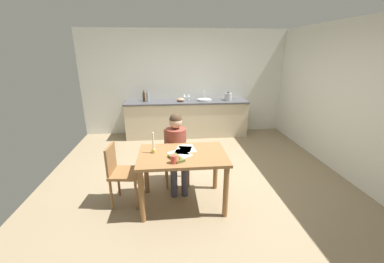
{
  "coord_description": "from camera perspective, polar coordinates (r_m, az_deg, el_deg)",
  "views": [
    {
      "loc": [
        -0.45,
        -3.69,
        2.11
      ],
      "look_at": [
        -0.08,
        0.01,
        0.85
      ],
      "focal_mm": 22.69,
      "sensor_mm": 36.0,
      "label": 1
    }
  ],
  "objects": [
    {
      "name": "ground_plane",
      "position": [
        4.28,
        1.17,
        -11.11
      ],
      "size": [
        5.2,
        5.2,
        0.04
      ],
      "primitive_type": "cube",
      "color": "#937F60"
    },
    {
      "name": "wall_back",
      "position": [
        6.36,
        -1.56,
        11.37
      ],
      "size": [
        5.2,
        0.12,
        2.6
      ],
      "primitive_type": "cube",
      "color": "silver",
      "rests_on": "ground"
    },
    {
      "name": "wall_right",
      "position": [
        4.86,
        33.61,
        5.99
      ],
      "size": [
        0.12,
        5.2,
        2.6
      ],
      "primitive_type": "cube",
      "color": "silver",
      "rests_on": "ground"
    },
    {
      "name": "kitchen_counter",
      "position": [
        6.17,
        -1.24,
        3.11
      ],
      "size": [
        3.04,
        0.64,
        0.9
      ],
      "color": "beige",
      "rests_on": "ground"
    },
    {
      "name": "dining_table",
      "position": [
        3.34,
        -2.25,
        -7.24
      ],
      "size": [
        1.19,
        0.81,
        0.77
      ],
      "color": "olive",
      "rests_on": "ground"
    },
    {
      "name": "chair_at_table",
      "position": [
        3.99,
        -3.79,
        -5.13
      ],
      "size": [
        0.43,
        0.43,
        0.89
      ],
      "color": "olive",
      "rests_on": "ground"
    },
    {
      "name": "person_seated",
      "position": [
        3.79,
        -3.64,
        -3.55
      ],
      "size": [
        0.34,
        0.6,
        1.19
      ],
      "color": "brown",
      "rests_on": "ground"
    },
    {
      "name": "chair_side_empty",
      "position": [
        3.57,
        -16.35,
        -8.99
      ],
      "size": [
        0.44,
        0.44,
        0.88
      ],
      "color": "olive",
      "rests_on": "ground"
    },
    {
      "name": "coffee_mug",
      "position": [
        3.03,
        -4.23,
        -6.5
      ],
      "size": [
        0.12,
        0.08,
        0.1
      ],
      "color": "#D84C3F",
      "rests_on": "dining_table"
    },
    {
      "name": "candlestick",
      "position": [
        3.34,
        -9.04,
        -3.63
      ],
      "size": [
        0.06,
        0.06,
        0.29
      ],
      "color": "gold",
      "rests_on": "dining_table"
    },
    {
      "name": "book_magazine",
      "position": [
        3.14,
        -3.73,
        -6.26
      ],
      "size": [
        0.22,
        0.28,
        0.03
      ],
      "primitive_type": "cube",
      "rotation": [
        0.0,
        0.0,
        0.48
      ],
      "color": "brown",
      "rests_on": "dining_table"
    },
    {
      "name": "paper_letter",
      "position": [
        3.29,
        -2.89,
        -5.3
      ],
      "size": [
        0.35,
        0.36,
        0.0
      ],
      "primitive_type": "cube",
      "rotation": [
        0.0,
        0.0,
        0.65
      ],
      "color": "white",
      "rests_on": "dining_table"
    },
    {
      "name": "paper_bill",
      "position": [
        3.41,
        -2.04,
        -4.38
      ],
      "size": [
        0.28,
        0.34,
        0.0
      ],
      "primitive_type": "cube",
      "rotation": [
        0.0,
        0.0,
        -0.24
      ],
      "color": "white",
      "rests_on": "dining_table"
    },
    {
      "name": "paper_envelope",
      "position": [
        3.47,
        -1.19,
        -3.98
      ],
      "size": [
        0.25,
        0.32,
        0.0
      ],
      "primitive_type": "cube",
      "rotation": [
        0.0,
        0.0,
        0.15
      ],
      "color": "white",
      "rests_on": "dining_table"
    },
    {
      "name": "sink_unit",
      "position": [
        6.12,
        2.96,
        7.48
      ],
      "size": [
        0.36,
        0.36,
        0.24
      ],
      "color": "#B2B7BC",
      "rests_on": "kitchen_counter"
    },
    {
      "name": "bottle_oil",
      "position": [
        6.15,
        -11.24,
        8.06
      ],
      "size": [
        0.06,
        0.06,
        0.26
      ],
      "color": "#593319",
      "rests_on": "kitchen_counter"
    },
    {
      "name": "bottle_vinegar",
      "position": [
        6.08,
        -10.36,
        7.97
      ],
      "size": [
        0.07,
        0.07,
        0.26
      ],
      "color": "#8C999E",
      "rests_on": "kitchen_counter"
    },
    {
      "name": "mixing_bowl",
      "position": [
        6.03,
        -2.69,
        7.51
      ],
      "size": [
        0.19,
        0.19,
        0.08
      ],
      "primitive_type": "ellipsoid",
      "color": "tan",
      "rests_on": "kitchen_counter"
    },
    {
      "name": "stovetop_kettle",
      "position": [
        6.22,
        8.51,
        8.19
      ],
      "size": [
        0.18,
        0.18,
        0.22
      ],
      "color": "#B7BABF",
      "rests_on": "kitchen_counter"
    },
    {
      "name": "wine_glass_near_sink",
      "position": [
        6.2,
        -0.83,
        8.46
      ],
      "size": [
        0.07,
        0.07,
        0.15
      ],
      "color": "silver",
      "rests_on": "kitchen_counter"
    },
    {
      "name": "wine_glass_by_kettle",
      "position": [
        6.19,
        -1.89,
        8.44
      ],
      "size": [
        0.07,
        0.07,
        0.15
      ],
      "color": "silver",
      "rests_on": "kitchen_counter"
    }
  ]
}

